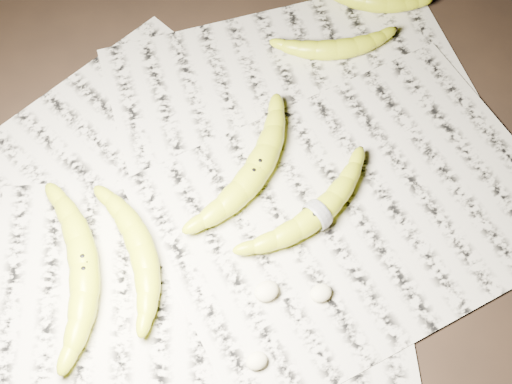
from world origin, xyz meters
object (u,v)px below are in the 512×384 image
banana_left_b (142,249)px  banana_taped (317,214)px  banana_left_a (84,267)px  banana_center (256,170)px  banana_upper_a (336,48)px

banana_left_b → banana_taped: bearing=-97.3°
banana_left_a → banana_left_b: size_ratio=1.20×
banana_center → banana_upper_a: size_ratio=1.31×
banana_left_a → banana_center: bearing=-67.7°
banana_taped → banana_left_b: bearing=151.2°
banana_center → banana_taped: 0.11m
banana_taped → banana_left_a: bearing=152.9°
banana_left_b → banana_center: banana_center is taller
banana_center → banana_taped: (0.04, -0.10, -0.00)m
banana_left_a → banana_taped: banana_left_a is taller
banana_upper_a → banana_left_b: bearing=-135.7°
banana_left_a → banana_upper_a: banana_left_a is taller
banana_center → banana_left_b: bearing=158.4°
banana_left_a → banana_center: (0.27, 0.02, 0.00)m
banana_left_b → banana_center: size_ratio=0.87×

